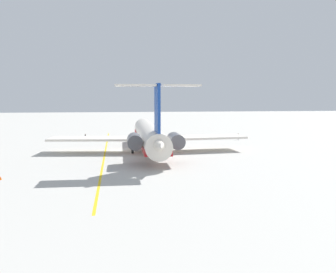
{
  "coord_description": "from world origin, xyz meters",
  "views": [
    {
      "loc": [
        82.2,
        -1.02,
        11.72
      ],
      "look_at": [
        3.18,
        9.75,
        3.22
      ],
      "focal_mm": 40.63,
      "sensor_mm": 36.0,
      "label": 1
    }
  ],
  "objects_px": {
    "main_jetliner": "(150,135)",
    "safety_cone_nose": "(0,178)",
    "ground_crew_near_tail": "(238,136)",
    "ground_crew_near_nose": "(85,136)"
  },
  "relations": [
    {
      "from": "main_jetliner",
      "to": "ground_crew_near_tail",
      "type": "bearing_deg",
      "value": -51.26
    },
    {
      "from": "main_jetliner",
      "to": "ground_crew_near_tail",
      "type": "height_order",
      "value": "main_jetliner"
    },
    {
      "from": "main_jetliner",
      "to": "ground_crew_near_nose",
      "type": "height_order",
      "value": "main_jetliner"
    },
    {
      "from": "ground_crew_near_nose",
      "to": "safety_cone_nose",
      "type": "height_order",
      "value": "ground_crew_near_nose"
    },
    {
      "from": "main_jetliner",
      "to": "ground_crew_near_tail",
      "type": "relative_size",
      "value": 26.8
    },
    {
      "from": "main_jetliner",
      "to": "ground_crew_near_nose",
      "type": "bearing_deg",
      "value": 32.17
    },
    {
      "from": "main_jetliner",
      "to": "ground_crew_near_tail",
      "type": "distance_m",
      "value": 32.64
    },
    {
      "from": "main_jetliner",
      "to": "safety_cone_nose",
      "type": "xyz_separation_m",
      "value": [
        22.55,
        -23.05,
        -3.47
      ]
    },
    {
      "from": "ground_crew_near_nose",
      "to": "safety_cone_nose",
      "type": "xyz_separation_m",
      "value": [
        46.96,
        -8.06,
        -0.84
      ]
    },
    {
      "from": "ground_crew_near_nose",
      "to": "main_jetliner",
      "type": "bearing_deg",
      "value": 159.75
    }
  ]
}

